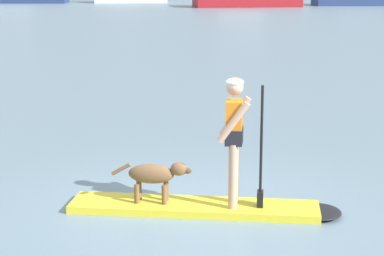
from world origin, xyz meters
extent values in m
plane|color=slate|center=(0.00, 0.00, 0.00)|extent=(400.00, 400.00, 0.00)
cube|color=yellow|center=(0.00, 0.00, 0.05)|extent=(3.35, 1.15, 0.10)
ellipsoid|color=black|center=(1.63, -0.24, 0.05)|extent=(0.65, 0.72, 0.10)
cylinder|color=tan|center=(0.53, 0.05, 0.53)|extent=(0.12, 0.12, 0.85)
cylinder|color=tan|center=(0.49, -0.20, 0.53)|extent=(0.12, 0.12, 0.85)
cube|color=black|center=(0.51, -0.08, 1.03)|extent=(0.27, 0.39, 0.20)
cube|color=orange|center=(0.51, -0.08, 1.22)|extent=(0.25, 0.37, 0.54)
sphere|color=tan|center=(0.51, -0.08, 1.67)|extent=(0.22, 0.22, 0.22)
ellipsoid|color=white|center=(0.51, -0.08, 1.73)|extent=(0.23, 0.23, 0.11)
cylinder|color=tan|center=(0.54, 0.11, 1.25)|extent=(0.43, 0.15, 0.54)
cylinder|color=tan|center=(0.49, -0.26, 1.25)|extent=(0.43, 0.15, 0.54)
cylinder|color=black|center=(0.86, -0.13, 0.90)|extent=(0.04, 0.04, 1.60)
cube|color=black|center=(0.86, -0.13, 0.20)|extent=(0.11, 0.19, 0.20)
ellipsoid|color=brown|center=(-0.56, 0.08, 0.49)|extent=(0.64, 0.31, 0.26)
ellipsoid|color=brown|center=(-0.20, 0.03, 0.57)|extent=(0.24, 0.19, 0.18)
ellipsoid|color=#503923|center=(-0.09, 0.01, 0.55)|extent=(0.13, 0.10, 0.08)
cylinder|color=brown|center=(-0.97, 0.14, 0.54)|extent=(0.27, 0.09, 0.18)
cylinder|color=brown|center=(-0.37, 0.13, 0.23)|extent=(0.07, 0.07, 0.26)
cylinder|color=brown|center=(-0.39, -0.02, 0.23)|extent=(0.07, 0.07, 0.26)
cylinder|color=brown|center=(-0.73, 0.19, 0.23)|extent=(0.07, 0.07, 0.26)
cylinder|color=brown|center=(-0.76, 0.03, 0.23)|extent=(0.07, 0.07, 0.26)
camera|label=1|loc=(-0.26, -8.64, 3.05)|focal=64.28mm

